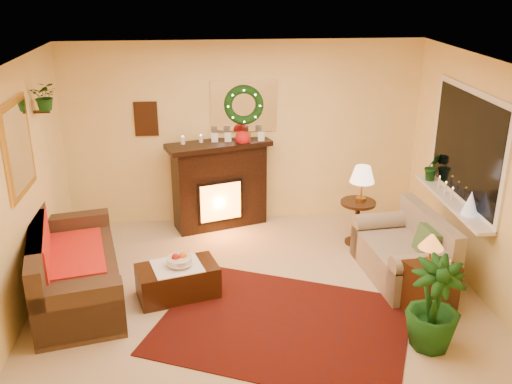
{
  "coord_description": "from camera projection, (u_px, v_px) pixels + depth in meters",
  "views": [
    {
      "loc": [
        -0.54,
        -5.55,
        3.47
      ],
      "look_at": [
        0.0,
        0.35,
        1.15
      ],
      "focal_mm": 40.0,
      "sensor_mm": 36.0,
      "label": 1
    }
  ],
  "objects": [
    {
      "name": "red_throw",
      "position": [
        70.0,
        253.0,
        6.5
      ],
      "size": [
        0.73,
        1.19,
        0.02
      ],
      "primitive_type": "cube",
      "color": "red",
      "rests_on": "sofa"
    },
    {
      "name": "hanging_plant",
      "position": [
        47.0,
        110.0,
        6.52
      ],
      "size": [
        0.33,
        0.28,
        0.36
      ],
      "primitive_type": "imported",
      "color": "#194719",
      "rests_on": "wall_left"
    },
    {
      "name": "floor_palm",
      "position": [
        434.0,
        307.0,
        5.47
      ],
      "size": [
        1.77,
        1.77,
        2.82
      ],
      "primitive_type": "imported",
      "rotation": [
        0.0,
        0.0,
        -0.12
      ],
      "color": "#295923",
      "rests_on": "floor"
    },
    {
      "name": "sofa",
      "position": [
        75.0,
        261.0,
        6.36
      ],
      "size": [
        1.31,
        2.16,
        0.87
      ],
      "primitive_type": "cube",
      "rotation": [
        0.0,
        0.0,
        0.22
      ],
      "color": "#482315",
      "rests_on": "floor"
    },
    {
      "name": "coffee_table",
      "position": [
        178.0,
        279.0,
        6.43
      ],
      "size": [
        0.99,
        0.71,
        0.37
      ],
      "primitive_type": "cube",
      "rotation": [
        0.0,
        0.0,
        0.28
      ],
      "color": "#51281C",
      "rests_on": "floor"
    },
    {
      "name": "wall_left",
      "position": [
        14.0,
        199.0,
        5.77
      ],
      "size": [
        4.5,
        4.5,
        0.0
      ],
      "primitive_type": "plane",
      "color": "#EFD88C",
      "rests_on": "ground"
    },
    {
      "name": "wall_front",
      "position": [
        291.0,
        309.0,
        3.9
      ],
      "size": [
        5.0,
        5.0,
        0.0
      ],
      "primitive_type": "plane",
      "color": "#EFD88C",
      "rests_on": "ground"
    },
    {
      "name": "end_table_square",
      "position": [
        428.0,
        289.0,
        6.12
      ],
      "size": [
        0.61,
        0.61,
        0.58
      ],
      "primitive_type": "cube",
      "rotation": [
        0.0,
        0.0,
        0.38
      ],
      "color": "#552A19",
      "rests_on": "floor"
    },
    {
      "name": "wall_back",
      "position": [
        244.0,
        134.0,
        8.07
      ],
      "size": [
        5.0,
        5.0,
        0.0
      ],
      "primitive_type": "plane",
      "color": "#EFD88C",
      "rests_on": "ground"
    },
    {
      "name": "mantel_candle_a",
      "position": [
        183.0,
        143.0,
        7.77
      ],
      "size": [
        0.06,
        0.06,
        0.18
      ],
      "primitive_type": "cylinder",
      "color": "white",
      "rests_on": "fireplace"
    },
    {
      "name": "fireplace",
      "position": [
        220.0,
        189.0,
        8.12
      ],
      "size": [
        1.35,
        0.78,
        1.18
      ],
      "primitive_type": "cube",
      "rotation": [
        0.0,
        0.0,
        0.31
      ],
      "color": "black",
      "rests_on": "floor"
    },
    {
      "name": "wreath",
      "position": [
        244.0,
        105.0,
        7.86
      ],
      "size": [
        0.55,
        0.11,
        0.55
      ],
      "primitive_type": "torus",
      "rotation": [
        1.57,
        0.0,
        0.0
      ],
      "color": "#194719",
      "rests_on": "wall_back"
    },
    {
      "name": "window_sill",
      "position": [
        451.0,
        201.0,
        6.85
      ],
      "size": [
        0.22,
        1.86,
        0.04
      ],
      "primitive_type": "cube",
      "color": "white",
      "rests_on": "wall_right"
    },
    {
      "name": "loveseat",
      "position": [
        403.0,
        245.0,
        6.77
      ],
      "size": [
        0.93,
        1.44,
        0.79
      ],
      "primitive_type": "cube",
      "rotation": [
        0.0,
        0.0,
        0.1
      ],
      "color": "gray",
      "rests_on": "floor"
    },
    {
      "name": "mini_tree",
      "position": [
        471.0,
        203.0,
        6.36
      ],
      "size": [
        0.18,
        0.18,
        0.27
      ],
      "primitive_type": "cone",
      "color": "silver",
      "rests_on": "window_sill"
    },
    {
      "name": "lamp_cream",
      "position": [
        362.0,
        182.0,
        7.46
      ],
      "size": [
        0.32,
        0.32,
        0.5
      ],
      "primitive_type": "cone",
      "color": "beige",
      "rests_on": "side_table_round"
    },
    {
      "name": "gold_mirror",
      "position": [
        18.0,
        148.0,
        5.89
      ],
      "size": [
        0.03,
        0.84,
        1.0
      ],
      "primitive_type": "cube",
      "color": "gold",
      "rests_on": "wall_left"
    },
    {
      "name": "side_table_round",
      "position": [
        357.0,
        221.0,
        7.64
      ],
      "size": [
        0.62,
        0.62,
        0.61
      ],
      "primitive_type": "cylinder",
      "rotation": [
        0.0,
        0.0,
        -0.43
      ],
      "color": "#472017",
      "rests_on": "floor"
    },
    {
      "name": "floor",
      "position": [
        259.0,
        298.0,
        6.46
      ],
      "size": [
        5.0,
        5.0,
        0.0
      ],
      "primitive_type": "plane",
      "color": "beige",
      "rests_on": "ground"
    },
    {
      "name": "window_frame",
      "position": [
        467.0,
        147.0,
        6.62
      ],
      "size": [
        0.03,
        1.86,
        1.36
      ],
      "primitive_type": "cube",
      "color": "white",
      "rests_on": "wall_right"
    },
    {
      "name": "mantel_candle_b",
      "position": [
        201.0,
        141.0,
        7.85
      ],
      "size": [
        0.06,
        0.06,
        0.17
      ],
      "primitive_type": "cylinder",
      "color": "white",
      "rests_on": "fireplace"
    },
    {
      "name": "mantel_mirror",
      "position": [
        244.0,
        106.0,
        7.91
      ],
      "size": [
        0.92,
        0.02,
        0.72
      ],
      "primitive_type": "cube",
      "color": "white",
      "rests_on": "wall_back"
    },
    {
      "name": "wall_right",
      "position": [
        487.0,
        183.0,
        6.2
      ],
      "size": [
        4.5,
        4.5,
        0.0
      ],
      "primitive_type": "plane",
      "color": "#EFD88C",
      "rests_on": "ground"
    },
    {
      "name": "area_rug",
      "position": [
        283.0,
        325.0,
        5.95
      ],
      "size": [
        3.07,
        2.74,
        0.01
      ],
      "primitive_type": "cube",
      "rotation": [
        0.0,
        0.0,
        -0.41
      ],
      "color": "maroon",
      "rests_on": "floor"
    },
    {
      "name": "wall_art",
      "position": [
        146.0,
        119.0,
        7.85
      ],
      "size": [
        0.32,
        0.03,
        0.48
      ],
      "primitive_type": "cube",
      "color": "#381E11",
      "rests_on": "wall_back"
    },
    {
      "name": "sill_plant",
      "position": [
        433.0,
        166.0,
        7.41
      ],
      "size": [
        0.27,
        0.21,
        0.49
      ],
      "primitive_type": "imported",
      "color": "#23652E",
      "rests_on": "window_sill"
    },
    {
      "name": "lamp_tiffany",
      "position": [
        431.0,
        250.0,
        5.94
      ],
      "size": [
        0.26,
        0.26,
        0.38
      ],
      "primitive_type": "cone",
      "color": "gold",
      "rests_on": "end_table_square"
    },
    {
      "name": "ceiling",
      "position": [
        259.0,
        66.0,
        5.51
      ],
      "size": [
        5.0,
        5.0,
        0.0
      ],
      "primitive_type": "plane",
      "color": "white",
      "rests_on": "ground"
    },
    {
      "name": "window_glass",
      "position": [
        466.0,
        147.0,
        6.62
      ],
      "size": [
        0.02,
        1.7,
        1.22
      ],
      "primitive_type": "cube",
      "color": "black",
      "rests_on": "wall_right"
    },
    {
      "name": "poinsettia",
      "position": [
        243.0,
        138.0,
        7.84
      ],
      "size": [
        0.21,
        0.21,
        0.21
      ],
      "primitive_type": "sphere",
      "color": "red",
      "rests_on": "fireplace"
    },
    {
      "name": "fruit_bowl",
      "position": [
        179.0,
        260.0,
        6.34
      ],
      "size": [
        0.28,
        0.28,
        0.07
      ],
      "primitive_type": "cylinder",
      "color": "silver",
      "rests_on": "coffee_table"
    }
  ]
}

